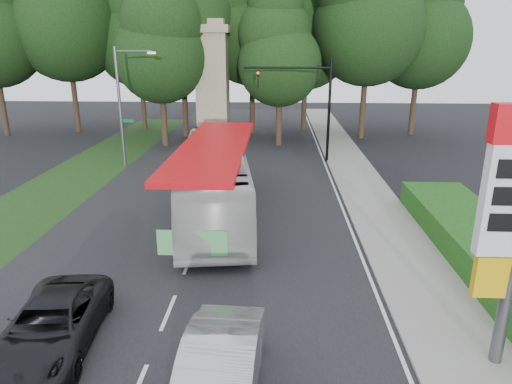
{
  "coord_description": "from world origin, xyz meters",
  "views": [
    {
      "loc": [
        3.34,
        -8.4,
        8.07
      ],
      "look_at": [
        2.51,
        9.77,
        2.2
      ],
      "focal_mm": 32.0,
      "sensor_mm": 36.0,
      "label": 1
    }
  ],
  "objects_px": {
    "transit_bus": "(215,180)",
    "monument": "(213,83)",
    "traffic_signal_mast": "(311,96)",
    "suv_charcoal": "(52,325)",
    "sedan_silver": "(218,377)",
    "streetlight_signs": "(123,102)"
  },
  "relations": [
    {
      "from": "transit_bus",
      "to": "monument",
      "type": "bearing_deg",
      "value": 90.47
    },
    {
      "from": "traffic_signal_mast",
      "to": "suv_charcoal",
      "type": "bearing_deg",
      "value": -111.24
    },
    {
      "from": "traffic_signal_mast",
      "to": "suv_charcoal",
      "type": "height_order",
      "value": "traffic_signal_mast"
    },
    {
      "from": "traffic_signal_mast",
      "to": "transit_bus",
      "type": "bearing_deg",
      "value": -115.42
    },
    {
      "from": "traffic_signal_mast",
      "to": "sedan_silver",
      "type": "relative_size",
      "value": 1.43
    },
    {
      "from": "traffic_signal_mast",
      "to": "sedan_silver",
      "type": "bearing_deg",
      "value": -98.59
    },
    {
      "from": "sedan_silver",
      "to": "suv_charcoal",
      "type": "height_order",
      "value": "sedan_silver"
    },
    {
      "from": "streetlight_signs",
      "to": "sedan_silver",
      "type": "bearing_deg",
      "value": -67.46
    },
    {
      "from": "traffic_signal_mast",
      "to": "sedan_silver",
      "type": "xyz_separation_m",
      "value": [
        -3.6,
        -23.83,
        -3.84
      ]
    },
    {
      "from": "traffic_signal_mast",
      "to": "monument",
      "type": "height_order",
      "value": "monument"
    },
    {
      "from": "traffic_signal_mast",
      "to": "streetlight_signs",
      "type": "relative_size",
      "value": 0.9
    },
    {
      "from": "traffic_signal_mast",
      "to": "transit_bus",
      "type": "xyz_separation_m",
      "value": [
        -5.32,
        -11.18,
        -2.88
      ]
    },
    {
      "from": "transit_bus",
      "to": "suv_charcoal",
      "type": "distance_m",
      "value": 11.15
    },
    {
      "from": "traffic_signal_mast",
      "to": "sedan_silver",
      "type": "height_order",
      "value": "traffic_signal_mast"
    },
    {
      "from": "traffic_signal_mast",
      "to": "monument",
      "type": "bearing_deg",
      "value": 142.0
    },
    {
      "from": "sedan_silver",
      "to": "suv_charcoal",
      "type": "xyz_separation_m",
      "value": [
        -4.88,
        2.02,
        -0.13
      ]
    },
    {
      "from": "monument",
      "to": "sedan_silver",
      "type": "relative_size",
      "value": 2.0
    },
    {
      "from": "monument",
      "to": "suv_charcoal",
      "type": "height_order",
      "value": "monument"
    },
    {
      "from": "traffic_signal_mast",
      "to": "monument",
      "type": "distance_m",
      "value": 9.76
    },
    {
      "from": "transit_bus",
      "to": "traffic_signal_mast",
      "type": "bearing_deg",
      "value": 57.21
    },
    {
      "from": "sedan_silver",
      "to": "suv_charcoal",
      "type": "bearing_deg",
      "value": 160.31
    },
    {
      "from": "transit_bus",
      "to": "streetlight_signs",
      "type": "bearing_deg",
      "value": 121.29
    }
  ]
}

